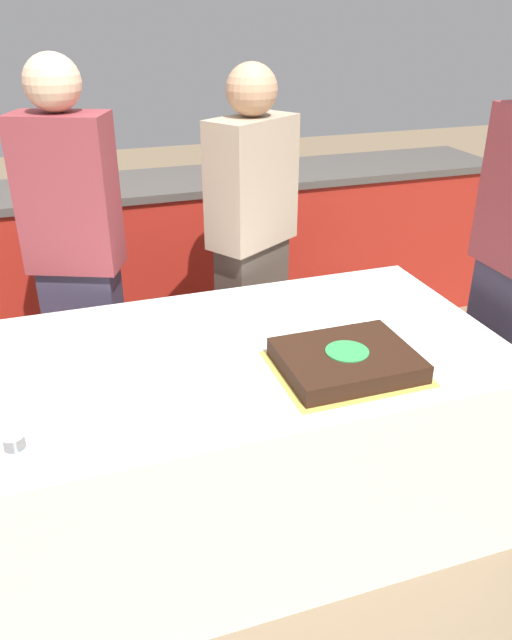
% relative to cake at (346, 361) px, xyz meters
% --- Properties ---
extents(ground_plane, '(14.00, 14.00, 0.00)m').
position_rel_cake_xyz_m(ground_plane, '(-0.45, 0.23, -0.76)').
color(ground_plane, '#7A664C').
extents(back_counter, '(4.40, 0.58, 0.92)m').
position_rel_cake_xyz_m(back_counter, '(-0.45, 1.80, -0.30)').
color(back_counter, '#A82319').
rests_on(back_counter, ground_plane).
extents(dining_table, '(2.11, 0.98, 0.73)m').
position_rel_cake_xyz_m(dining_table, '(-0.45, 0.23, -0.40)').
color(dining_table, silver).
rests_on(dining_table, ground_plane).
extents(cake, '(0.46, 0.37, 0.07)m').
position_rel_cake_xyz_m(cake, '(0.00, 0.00, 0.00)').
color(cake, gold).
rests_on(cake, dining_table).
extents(wine_glass, '(0.06, 0.06, 0.17)m').
position_rel_cake_xyz_m(wine_glass, '(-0.99, -0.12, 0.08)').
color(wine_glass, white).
rests_on(wine_glass, dining_table).
extents(side_plate_near_cake, '(0.21, 0.21, 0.00)m').
position_rel_cake_xyz_m(side_plate_near_cake, '(0.01, 0.34, -0.03)').
color(side_plate_near_cake, white).
rests_on(side_plate_near_cake, dining_table).
extents(side_plate_right_edge, '(0.21, 0.21, 0.00)m').
position_rel_cake_xyz_m(side_plate_right_edge, '(0.31, 0.34, -0.03)').
color(side_plate_right_edge, white).
rests_on(side_plate_right_edge, dining_table).
extents(person_cutting_cake, '(0.44, 0.38, 1.57)m').
position_rel_cake_xyz_m(person_cutting_cake, '(0.00, 0.94, 0.05)').
color(person_cutting_cake, '#4C4238').
rests_on(person_cutting_cake, ground_plane).
extents(person_standing_back, '(0.41, 0.32, 1.62)m').
position_rel_cake_xyz_m(person_standing_back, '(-0.75, 0.94, 0.09)').
color(person_standing_back, '#383347').
rests_on(person_standing_back, ground_plane).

